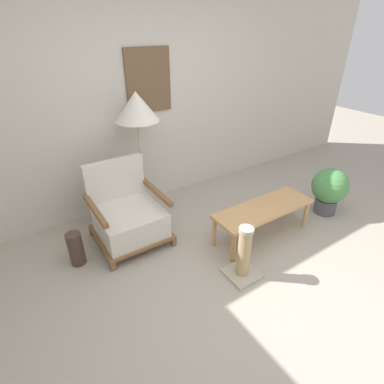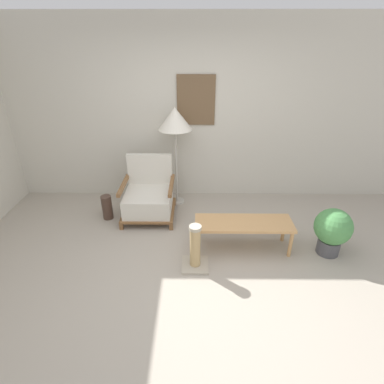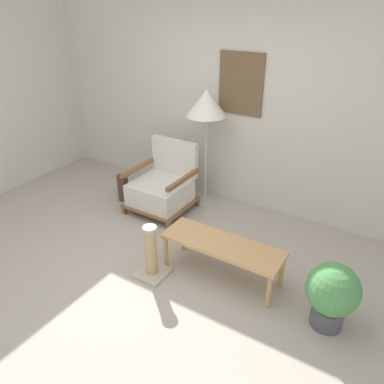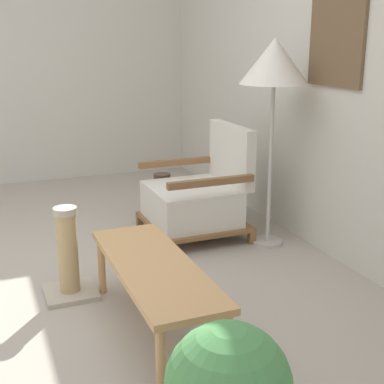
% 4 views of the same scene
% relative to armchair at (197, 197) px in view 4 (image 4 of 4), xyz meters
% --- Properties ---
extents(ground_plane, '(14.00, 14.00, 0.00)m').
position_rel_armchair_xyz_m(ground_plane, '(0.60, -1.43, -0.31)').
color(ground_plane, '#A89E8E').
extents(wall_back, '(8.00, 0.09, 2.70)m').
position_rel_armchair_xyz_m(wall_back, '(0.60, 0.74, 1.05)').
color(wall_back, beige).
rests_on(wall_back, ground_plane).
extents(wall_left, '(0.06, 8.00, 2.70)m').
position_rel_armchair_xyz_m(wall_left, '(-2.21, -0.93, 1.04)').
color(wall_left, beige).
rests_on(wall_left, ground_plane).
extents(armchair, '(0.74, 0.73, 0.86)m').
position_rel_armchair_xyz_m(armchair, '(0.00, 0.00, 0.00)').
color(armchair, brown).
rests_on(armchair, ground_plane).
extents(floor_lamp, '(0.49, 0.49, 1.51)m').
position_rel_armchair_xyz_m(floor_lamp, '(0.39, 0.41, 1.01)').
color(floor_lamp, '#B7B2A8').
rests_on(floor_lamp, ground_plane).
extents(coffee_table, '(1.18, 0.39, 0.39)m').
position_rel_armchair_xyz_m(coffee_table, '(1.27, -0.77, 0.04)').
color(coffee_table, tan).
rests_on(coffee_table, ground_plane).
extents(vase, '(0.15, 0.15, 0.36)m').
position_rel_armchair_xyz_m(vase, '(-0.60, -0.08, -0.12)').
color(vase, '#473328').
rests_on(vase, ground_plane).
extents(scratching_post, '(0.31, 0.31, 0.56)m').
position_rel_armchair_xyz_m(scratching_post, '(0.68, -1.12, -0.08)').
color(scratching_post, '#B2A893').
rests_on(scratching_post, ground_plane).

